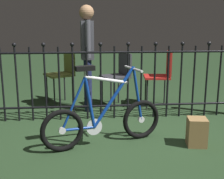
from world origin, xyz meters
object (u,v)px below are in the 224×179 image
Objects in this scene: chair_olive at (63,72)px; person_visitor at (87,49)px; chair_charcoal at (119,73)px; display_crate at (197,132)px; chair_red at (162,73)px; bicycle at (104,119)px.

person_visitor reaches higher than chair_olive.
chair_charcoal is 1.03× the size of chair_olive.
display_crate is (1.57, -1.90, -0.37)m from chair_olive.
chair_red is 1.60m from chair_olive.
display_crate is (1.17, -1.48, -0.78)m from person_visitor.
display_crate is at bearing -51.68° from person_visitor.
chair_red is 1.04× the size of chair_charcoal.
person_visitor is 5.04× the size of display_crate.
display_crate is (0.67, -1.66, -0.38)m from chair_charcoal.
chair_red is 0.56× the size of person_visitor.
chair_red reaches higher than chair_olive.
bicycle is 1.03m from display_crate.
chair_charcoal is at bearing 173.33° from chair_red.
person_visitor is 2.04m from display_crate.
chair_red is (1.02, 1.46, 0.25)m from bicycle.
bicycle is 4.30× the size of display_crate.
display_crate is (-0.00, -1.58, -0.39)m from chair_red.
chair_red is at bearing -6.67° from chair_charcoal.
chair_red is 1.24m from person_visitor.
chair_red is at bearing 89.97° from display_crate.
chair_red is at bearing -11.65° from chair_olive.
chair_olive is 2.49m from display_crate.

